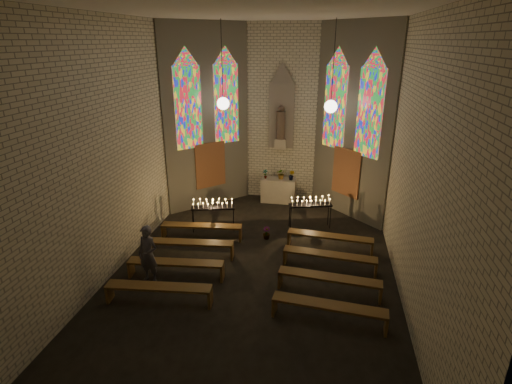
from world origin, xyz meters
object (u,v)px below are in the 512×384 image
votive_stand_left (213,205)px  altar (278,190)px  votive_stand_right (310,203)px  visitor (148,254)px  aisle_flower_pot (266,233)px

votive_stand_left → altar: bearing=44.2°
votive_stand_left → votive_stand_right: votive_stand_right is taller
votive_stand_left → visitor: 3.50m
aisle_flower_pot → visitor: size_ratio=0.25×
visitor → aisle_flower_pot: bearing=62.0°
altar → votive_stand_left: 3.65m
altar → visitor: bearing=-113.4°
altar → visitor: 7.05m
altar → votive_stand_right: bearing=-57.8°
altar → aisle_flower_pot: altar is taller
altar → aisle_flower_pot: bearing=-89.6°
aisle_flower_pot → votive_stand_right: votive_stand_right is taller
aisle_flower_pot → votive_stand_left: 2.10m
altar → votive_stand_left: votive_stand_left is taller
votive_stand_right → aisle_flower_pot: bearing=-155.8°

